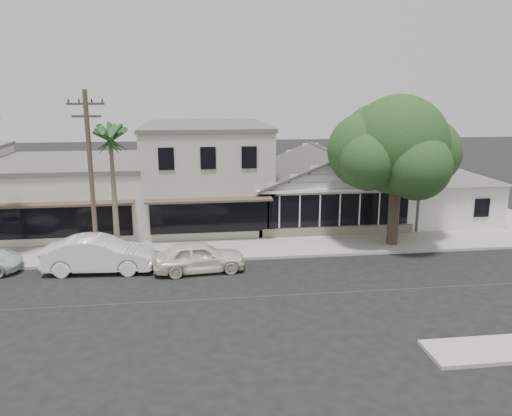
{
  "coord_description": "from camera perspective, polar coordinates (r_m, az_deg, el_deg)",
  "views": [
    {
      "loc": [
        -3.91,
        -20.47,
        9.0
      ],
      "look_at": [
        -0.51,
        6.0,
        2.62
      ],
      "focal_mm": 35.0,
      "sensor_mm": 36.0,
      "label": 1
    }
  ],
  "objects": [
    {
      "name": "corner_shop",
      "position": [
        34.72,
        7.69,
        2.72
      ],
      "size": [
        10.4,
        8.6,
        5.1
      ],
      "color": "white",
      "rests_on": "ground"
    },
    {
      "name": "shade_tree",
      "position": [
        29.51,
        15.6,
        6.65
      ],
      "size": [
        7.89,
        7.14,
        8.76
      ],
      "rotation": [
        0.0,
        0.0,
        -0.08
      ],
      "color": "#473B2B",
      "rests_on": "ground"
    },
    {
      "name": "car_1",
      "position": [
        26.42,
        -17.49,
        -5.06
      ],
      "size": [
        5.58,
        2.25,
        1.8
      ],
      "primitive_type": "imported",
      "rotation": [
        0.0,
        0.0,
        1.51
      ],
      "color": "white",
      "rests_on": "ground"
    },
    {
      "name": "palm_east",
      "position": [
        26.54,
        -16.3,
        7.61
      ],
      "size": [
        3.06,
        3.06,
        7.64
      ],
      "color": "#726651",
      "rests_on": "ground"
    },
    {
      "name": "utility_pole",
      "position": [
        26.5,
        -18.34,
        3.61
      ],
      "size": [
        1.8,
        0.24,
        9.0
      ],
      "color": "brown",
      "rests_on": "ground"
    },
    {
      "name": "row_building_midnear",
      "position": [
        35.59,
        -20.32,
        1.42
      ],
      "size": [
        10.0,
        10.0,
        4.2
      ],
      "primitive_type": "cube",
      "color": "silver",
      "rests_on": "ground"
    },
    {
      "name": "side_cottage",
      "position": [
        37.03,
        20.38,
        0.9
      ],
      "size": [
        6.0,
        6.0,
        3.0
      ],
      "primitive_type": "cube",
      "color": "white",
      "rests_on": "ground"
    },
    {
      "name": "row_building_near",
      "position": [
        34.46,
        -5.72,
        3.77
      ],
      "size": [
        8.0,
        10.0,
        6.5
      ],
      "primitive_type": "cube",
      "color": "#BAB4A7",
      "rests_on": "ground"
    },
    {
      "name": "ground",
      "position": [
        22.7,
        3.25,
        -9.94
      ],
      "size": [
        140.0,
        140.0,
        0.0
      ],
      "primitive_type": "plane",
      "color": "black",
      "rests_on": "ground"
    },
    {
      "name": "car_0",
      "position": [
        25.39,
        -6.51,
        -5.53
      ],
      "size": [
        4.75,
        2.27,
        1.57
      ],
      "primitive_type": "imported",
      "rotation": [
        0.0,
        0.0,
        1.67
      ],
      "color": "white",
      "rests_on": "ground"
    },
    {
      "name": "sidewalk_north",
      "position": [
        28.93,
        -15.14,
        -5.01
      ],
      "size": [
        90.0,
        3.5,
        0.15
      ],
      "primitive_type": "cube",
      "color": "#9E9991",
      "rests_on": "ground"
    }
  ]
}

